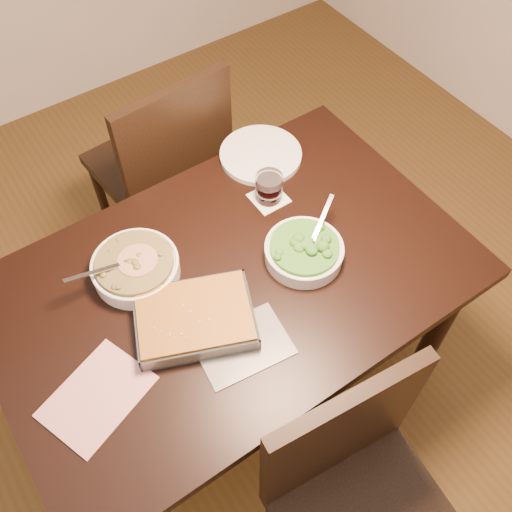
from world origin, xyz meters
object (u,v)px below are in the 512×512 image
(wine_tumbler, at_px, (269,187))
(chair_far, at_px, (166,164))
(broccoli_bowl, at_px, (304,251))
(chair_near, at_px, (357,494))
(stew_bowl, at_px, (136,267))
(dinner_plate, at_px, (261,155))
(baking_dish, at_px, (195,318))
(table, at_px, (233,294))

(wine_tumbler, relative_size, chair_far, 0.10)
(broccoli_bowl, bearing_deg, chair_near, -112.78)
(stew_bowl, height_order, chair_far, chair_far)
(wine_tumbler, relative_size, dinner_plate, 0.35)
(chair_far, bearing_deg, broccoli_bowl, 91.09)
(stew_bowl, distance_m, broccoli_bowl, 0.50)
(wine_tumbler, height_order, chair_near, chair_near)
(broccoli_bowl, height_order, baking_dish, broccoli_bowl)
(baking_dish, relative_size, chair_far, 0.40)
(table, xyz_separation_m, chair_near, (-0.03, -0.65, -0.12))
(dinner_plate, distance_m, chair_near, 1.11)
(broccoli_bowl, relative_size, chair_far, 0.26)
(table, xyz_separation_m, baking_dish, (-0.17, -0.07, 0.12))
(broccoli_bowl, relative_size, wine_tumbler, 2.57)
(chair_near, bearing_deg, chair_far, 88.56)
(stew_bowl, height_order, broccoli_bowl, stew_bowl)
(stew_bowl, bearing_deg, dinner_plate, 18.49)
(wine_tumbler, xyz_separation_m, dinner_plate, (0.09, 0.17, -0.04))
(table, height_order, baking_dish, baking_dish)
(table, bearing_deg, chair_near, -92.74)
(chair_near, bearing_deg, stew_bowl, 109.07)
(broccoli_bowl, distance_m, wine_tumbler, 0.26)
(table, xyz_separation_m, stew_bowl, (-0.22, 0.17, 0.13))
(table, distance_m, chair_near, 0.66)
(chair_near, bearing_deg, wine_tumbler, 76.40)
(broccoli_bowl, bearing_deg, table, 163.79)
(baking_dish, distance_m, wine_tumbler, 0.51)
(baking_dish, bearing_deg, dinner_plate, 62.38)
(broccoli_bowl, distance_m, baking_dish, 0.38)
(chair_far, bearing_deg, dinner_plate, 116.69)
(table, distance_m, wine_tumbler, 0.36)
(baking_dish, distance_m, dinner_plate, 0.68)
(broccoli_bowl, bearing_deg, wine_tumbler, 78.79)
(dinner_plate, xyz_separation_m, chair_far, (-0.21, 0.35, -0.22))
(wine_tumbler, bearing_deg, chair_near, -109.48)
(dinner_plate, height_order, chair_far, chair_far)
(baking_dish, distance_m, chair_near, 0.64)
(stew_bowl, xyz_separation_m, dinner_plate, (0.58, 0.19, -0.03))
(table, bearing_deg, chair_far, 78.55)
(stew_bowl, relative_size, broccoli_bowl, 1.14)
(wine_tumbler, bearing_deg, chair_far, 103.21)
(chair_near, bearing_deg, table, 93.13)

